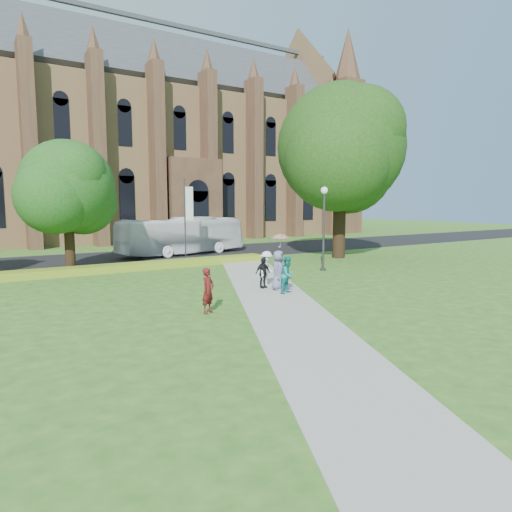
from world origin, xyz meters
TOP-DOWN VIEW (x-y plane):
  - ground at (0.00, 0.00)m, footprint 160.00×160.00m
  - road at (0.00, 20.00)m, footprint 160.00×10.00m
  - footpath at (0.00, 1.00)m, footprint 15.58×28.54m
  - flower_hedge at (-2.00, 13.20)m, footprint 18.00×1.40m
  - cathedral at (10.00, 39.73)m, footprint 52.60×18.25m
  - streetlamp at (7.50, 6.50)m, footprint 0.44×0.44m
  - large_tree at (13.00, 11.00)m, footprint 9.60×9.60m
  - street_tree_1 at (-6.00, 14.50)m, footprint 5.60×5.60m
  - banner_pole_0 at (2.11, 15.20)m, footprint 0.70×0.10m
  - tour_coach at (3.66, 19.59)m, footprint 11.28×4.42m
  - pedestrian_0 at (-3.65, 0.38)m, footprint 0.76×0.67m
  - pedestrian_1 at (1.23, 1.79)m, footprint 1.02×0.90m
  - pedestrian_2 at (1.26, 3.62)m, footprint 1.35×1.17m
  - pedestrian_3 at (0.96, 3.51)m, footprint 0.93×0.47m
  - pedestrian_4 at (1.32, 2.69)m, footprint 1.11×1.08m
  - parasol at (1.50, 2.79)m, footprint 0.98×0.98m

SIDE VIEW (x-z plane):
  - ground at x=0.00m, z-range 0.00..0.00m
  - road at x=0.00m, z-range 0.00..0.02m
  - footpath at x=0.00m, z-range 0.00..0.04m
  - flower_hedge at x=-2.00m, z-range 0.00..0.45m
  - pedestrian_3 at x=0.96m, z-range 0.04..1.56m
  - pedestrian_1 at x=1.23m, z-range 0.04..1.77m
  - pedestrian_0 at x=-3.65m, z-range 0.04..1.78m
  - pedestrian_2 at x=1.26m, z-range 0.04..1.86m
  - pedestrian_4 at x=1.32m, z-range 0.04..1.96m
  - tour_coach at x=3.66m, z-range 0.02..3.09m
  - parasol at x=1.50m, z-range 1.96..2.67m
  - streetlamp at x=7.50m, z-range 0.68..5.92m
  - banner_pole_0 at x=2.11m, z-range 0.39..6.39m
  - street_tree_1 at x=-6.00m, z-range 1.20..9.25m
  - large_tree at x=13.00m, z-range 1.77..14.97m
  - cathedral at x=10.00m, z-range -1.02..26.98m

